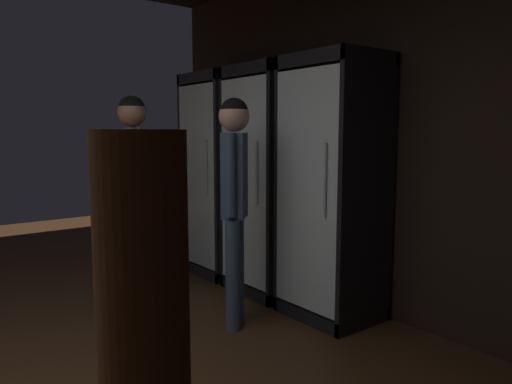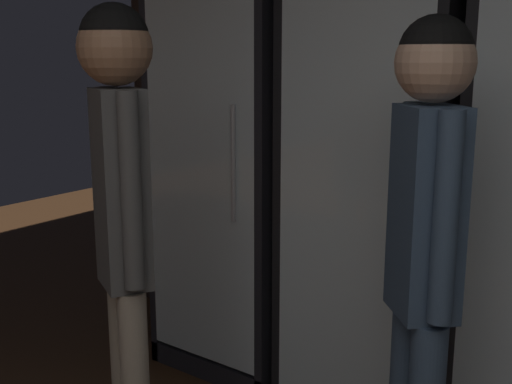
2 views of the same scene
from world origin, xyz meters
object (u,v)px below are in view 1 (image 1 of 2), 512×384
(cooler_left, at_px, (273,182))
(shopper_near, at_px, (134,170))
(shopper_far, at_px, (235,186))
(cooler_far_left, at_px, (225,177))
(cooler_center, at_px, (336,191))

(cooler_left, xyz_separation_m, shopper_near, (-0.35, -1.13, 0.14))
(shopper_near, distance_m, shopper_far, 0.91)
(cooler_far_left, relative_size, shopper_far, 1.20)
(cooler_far_left, distance_m, cooler_left, 0.75)
(cooler_far_left, xyz_separation_m, shopper_near, (0.40, -1.13, 0.15))
(cooler_center, xyz_separation_m, shopper_near, (-1.10, -1.13, 0.14))
(cooler_far_left, relative_size, cooler_center, 1.00)
(cooler_center, height_order, shopper_far, cooler_center)
(cooler_left, height_order, shopper_far, cooler_left)
(cooler_far_left, height_order, shopper_near, cooler_far_left)
(cooler_left, xyz_separation_m, shopper_far, (0.47, -0.74, 0.06))
(cooler_far_left, bearing_deg, cooler_center, -0.07)
(shopper_far, bearing_deg, cooler_center, 69.23)
(cooler_left, relative_size, shopper_far, 1.20)
(cooler_far_left, xyz_separation_m, cooler_left, (0.75, -0.00, 0.01))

